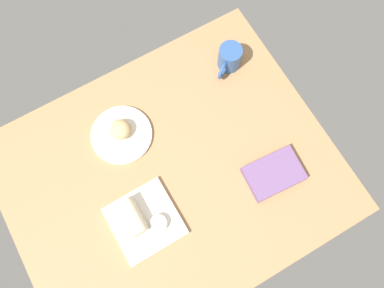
{
  "coord_description": "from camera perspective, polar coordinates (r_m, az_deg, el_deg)",
  "views": [
    {
      "loc": [
        7.49,
        28.0,
        135.17
      ],
      "look_at": [
        -11.44,
        -5.05,
        7.0
      ],
      "focal_mm": 36.63,
      "sensor_mm": 36.0,
      "label": 1
    }
  ],
  "objects": [
    {
      "name": "scone_pastry",
      "position": [
        1.36,
        -10.42,
        2.09
      ],
      "size": [
        8.85,
        8.86,
        5.19
      ],
      "primitive_type": "ellipsoid",
      "rotation": [
        0.0,
        0.0,
        1.8
      ],
      "color": "tan",
      "rests_on": "round_plate"
    },
    {
      "name": "square_plate",
      "position": [
        1.32,
        -6.86,
        -11.06
      ],
      "size": [
        21.61,
        21.61,
        1.6
      ],
      "primitive_type": "cube",
      "rotation": [
        0.0,
        0.0,
        0.01
      ],
      "color": "silver",
      "rests_on": "dining_table"
    },
    {
      "name": "dining_table",
      "position": [
        1.36,
        -3.13,
        -4.66
      ],
      "size": [
        110.0,
        90.0,
        4.0
      ],
      "primitive_type": "cube",
      "color": "#9E754C",
      "rests_on": "ground"
    },
    {
      "name": "round_plate",
      "position": [
        1.39,
        -10.21,
        1.31
      ],
      "size": [
        21.44,
        21.44,
        1.4
      ],
      "primitive_type": "cylinder",
      "color": "silver",
      "rests_on": "dining_table"
    },
    {
      "name": "sauce_cup",
      "position": [
        1.29,
        -4.88,
        -11.46
      ],
      "size": [
        5.54,
        5.54,
        2.42
      ],
      "color": "silver",
      "rests_on": "square_plate"
    },
    {
      "name": "book_stack",
      "position": [
        1.35,
        11.82,
        -4.25
      ],
      "size": [
        19.7,
        14.13,
        3.07
      ],
      "color": "#6B4C7A",
      "rests_on": "dining_table"
    },
    {
      "name": "breakfast_wrap",
      "position": [
        1.29,
        -8.74,
        -10.48
      ],
      "size": [
        6.38,
        11.94,
        6.32
      ],
      "primitive_type": "cylinder",
      "rotation": [
        1.57,
        0.0,
        3.15
      ],
      "color": "beige",
      "rests_on": "square_plate"
    },
    {
      "name": "coffee_mug",
      "position": [
        1.45,
        5.44,
        12.35
      ],
      "size": [
        12.26,
        9.79,
        9.67
      ],
      "color": "#2D518C",
      "rests_on": "dining_table"
    }
  ]
}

